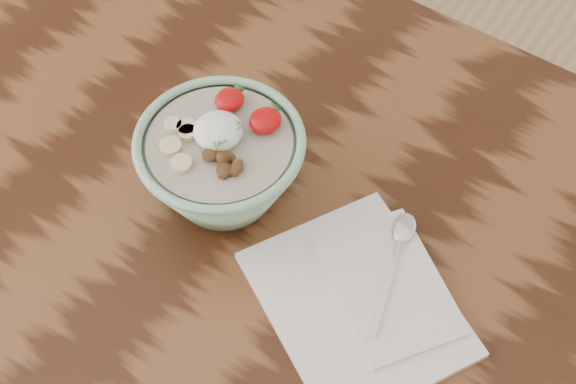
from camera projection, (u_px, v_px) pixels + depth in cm
name	position (u px, v px, depth cm)	size (l,w,h in cm)	color
table	(227.00, 238.00, 107.54)	(160.00, 90.00, 75.00)	#341A0D
breakfast_bowl	(222.00, 163.00, 94.65)	(19.95, 19.95, 13.41)	#90C29D
napkin	(364.00, 300.00, 91.24)	(30.40, 28.51, 1.48)	white
spoon	(399.00, 244.00, 93.98)	(6.56, 16.94, 0.89)	silver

